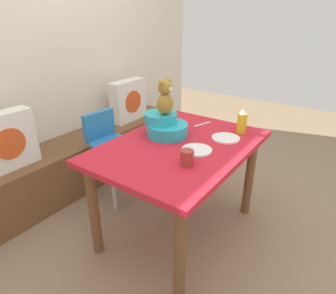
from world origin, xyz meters
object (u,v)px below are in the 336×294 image
Objects in this scene: dining_table at (180,158)px; dinner_plate_far at (226,138)px; pillow_floral_left at (5,142)px; dinner_plate_near at (197,150)px; infant_seat_teal at (165,126)px; coffee_mug at (187,157)px; ketchup_bottle at (242,122)px; highchair at (110,145)px; pillow_floral_right at (128,101)px; teddy_bear at (165,98)px.

dining_table is 6.08× the size of dinner_plate_far.
pillow_floral_left is 0.36× the size of dining_table.
dining_table is at bearing 79.51° from dinner_plate_near.
infant_seat_teal is at bearing -55.06° from pillow_floral_left.
ketchup_bottle is at bearing -5.54° from coffee_mug.
dinner_plate_far is at bearing -64.78° from infant_seat_teal.
pillow_floral_left is 1.64m from dinner_plate_far.
dining_table is 0.76m from highchair.
dining_table is (0.61, -1.16, -0.05)m from pillow_floral_left.
pillow_floral_right is at bearing 55.60° from infant_seat_teal.
pillow_floral_left is 2.20× the size of dinner_plate_far.
highchair is (0.04, 0.75, -0.11)m from dining_table.
dinner_plate_near is (-0.10, -0.33, -0.07)m from infant_seat_teal.
pillow_floral_left is at bearing 147.60° from highchair.
dinner_plate_near is (-0.46, 0.11, -0.08)m from ketchup_bottle.
pillow_floral_right is at bearing 59.37° from dinner_plate_near.
infant_seat_teal is 0.44m from dinner_plate_far.
pillow_floral_right reaches higher than highchair.
ketchup_bottle is at bearing -50.57° from infant_seat_teal.
dining_table is 4.86× the size of teddy_bear.
teddy_bear reaches higher than coffee_mug.
ketchup_bottle is at bearing -102.39° from pillow_floral_right.
pillow_floral_right is 2.20× the size of dinner_plate_near.
infant_seat_teal is 0.48m from coffee_mug.
highchair is 2.39× the size of infant_seat_teal.
ketchup_bottle reaches higher than dinner_plate_far.
pillow_floral_left reaches higher than dinner_plate_far.
pillow_floral_left reaches higher than highchair.
pillow_floral_right and infant_seat_teal have the same top height.
teddy_bear is at bearing 51.34° from coffee_mug.
dinner_plate_near is 1.00× the size of dinner_plate_far.
coffee_mug is at bearing -105.78° from highchair.
highchair reaches higher than dining_table.
ketchup_bottle is at bearing -13.51° from dinner_plate_far.
coffee_mug reaches higher than dinner_plate_far.
pillow_floral_left is 1.44m from dinner_plate_near.
dining_table is 0.27m from infant_seat_teal.
dining_table is 10.13× the size of coffee_mug.
dinner_plate_far is (-0.17, 0.04, -0.08)m from ketchup_bottle.
pillow_floral_right is 1.76× the size of teddy_bear.
ketchup_bottle is (0.36, -0.44, 0.02)m from infant_seat_teal.
infant_seat_teal is 1.65× the size of dinner_plate_near.
teddy_bear is at bearing -55.08° from pillow_floral_left.
ketchup_bottle reaches higher than dining_table.
pillow_floral_left is 1.76× the size of teddy_bear.
pillow_floral_left reaches higher than coffee_mug.
dinner_plate_far is (0.88, -1.38, 0.07)m from pillow_floral_left.
dinner_plate_far is at bearing -39.78° from dining_table.
teddy_bear is (0.08, 0.18, 0.39)m from dining_table.
teddy_bear is 0.52m from dinner_plate_far.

